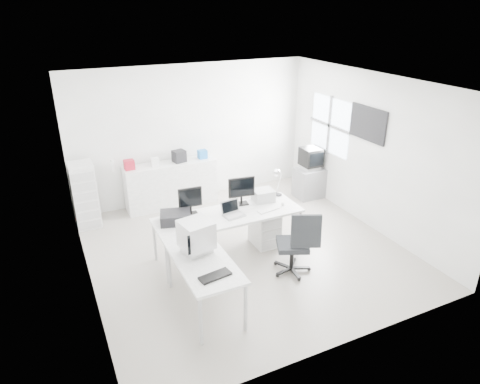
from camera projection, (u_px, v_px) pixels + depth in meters
name	position (u px, v px, depth m)	size (l,w,h in m)	color
floor	(245.00, 250.00, 7.30)	(5.00, 5.00, 0.01)	beige
ceiling	(246.00, 83.00, 6.17)	(5.00, 5.00, 0.01)	white
back_wall	(192.00, 133.00, 8.80)	(5.00, 0.02, 2.80)	white
left_wall	(79.00, 203.00, 5.76)	(0.02, 5.00, 2.80)	white
right_wall	(370.00, 152.00, 7.72)	(0.02, 5.00, 2.80)	white
window	(330.00, 125.00, 8.62)	(0.02, 1.20, 1.10)	white
wall_picture	(368.00, 124.00, 7.58)	(0.04, 0.90, 0.60)	black
main_desk	(229.00, 234.00, 7.03)	(2.40, 0.80, 0.75)	white
side_desk	(205.00, 284.00, 5.79)	(0.70, 1.40, 0.75)	white
drawer_pedestal	(265.00, 228.00, 7.38)	(0.40, 0.50, 0.60)	white
inkjet_printer	(176.00, 217.00, 6.59)	(0.46, 0.36, 0.17)	black
lcd_monitor_small	(190.00, 201.00, 6.77)	(0.38, 0.22, 0.48)	black
lcd_monitor_large	(241.00, 191.00, 7.13)	(0.45, 0.18, 0.47)	black
laptop	(234.00, 210.00, 6.77)	(0.34, 0.35, 0.23)	#B7B7BA
white_keyboard	(268.00, 210.00, 7.00)	(0.39, 0.12, 0.02)	white
white_mouse	(283.00, 204.00, 7.15)	(0.06, 0.06, 0.06)	white
laser_printer	(263.00, 195.00, 7.31)	(0.34, 0.29, 0.20)	#AFAFAF
desk_lamp	(279.00, 181.00, 7.45)	(0.18, 0.18, 0.53)	silver
crt_monitor	(196.00, 237.00, 5.75)	(0.40, 0.40, 0.46)	#B7B7BA
black_keyboard	(215.00, 276.00, 5.30)	(0.41, 0.16, 0.03)	black
office_chair	(293.00, 242.00, 6.52)	(0.61, 0.61, 1.05)	#282B2E
tv_cabinet	(309.00, 183.00, 9.20)	(0.59, 0.48, 0.64)	slate
crt_tv	(311.00, 159.00, 8.98)	(0.50, 0.48, 0.45)	black
sideboard	(171.00, 184.00, 8.74)	(1.85, 0.46, 0.93)	white
clutter_box_a	(129.00, 165.00, 8.20)	(0.19, 0.17, 0.19)	#AA182B
clutter_box_b	(155.00, 162.00, 8.40)	(0.15, 0.13, 0.15)	white
clutter_box_c	(179.00, 156.00, 8.58)	(0.24, 0.22, 0.24)	black
clutter_box_d	(202.00, 154.00, 8.79)	(0.17, 0.15, 0.17)	#1965B4
clutter_bottle	(113.00, 166.00, 8.10)	(0.07, 0.07, 0.22)	white
filing_cabinet	(85.00, 195.00, 7.89)	(0.43, 0.51, 1.23)	white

